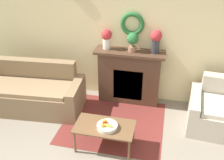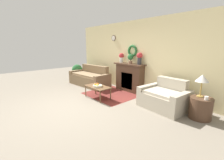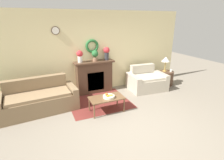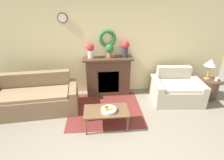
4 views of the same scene
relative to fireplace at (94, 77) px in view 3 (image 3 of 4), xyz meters
name	(u,v)px [view 3 (image 3 of 4)]	position (x,y,z in m)	size (l,w,h in m)	color
ground_plane	(130,129)	(0.04, -2.44, -0.56)	(16.00, 16.00, 0.00)	gray
floor_rug	(99,102)	(-0.14, -0.81, -0.55)	(1.80, 1.61, 0.01)	maroon
wall_back	(93,52)	(0.04, 0.21, 0.80)	(6.80, 0.15, 2.70)	beige
fireplace	(94,77)	(0.00, 0.00, 0.00)	(1.33, 0.41, 1.10)	#4C3323
couch_left	(39,100)	(-1.82, -0.66, -0.24)	(2.07, 1.03, 0.89)	#846B4C
loveseat_right	(146,81)	(1.80, -0.49, -0.25)	(1.33, 1.05, 0.83)	#B2A893
coffee_table	(107,99)	(-0.14, -1.46, -0.18)	(0.93, 0.51, 0.42)	brown
fruit_bowl	(109,96)	(-0.10, -1.49, -0.09)	(0.32, 0.32, 0.12)	beige
side_table_by_loveseat	(166,78)	(2.74, -0.44, -0.29)	(0.52, 0.52, 0.54)	#4C3323
table_lamp	(166,60)	(2.68, -0.39, 0.43)	(0.31, 0.31, 0.56)	#B28E42
mug	(171,71)	(2.86, -0.53, 0.03)	(0.08, 0.08, 0.09)	silver
vase_on_mantel_left	(80,56)	(-0.46, 0.01, 0.76)	(0.20, 0.20, 0.38)	silver
vase_on_mantel_right	(107,52)	(0.46, 0.01, 0.80)	(0.21, 0.21, 0.43)	#2D2D33
potted_plant_on_mantel	(95,55)	(0.04, -0.01, 0.76)	(0.22, 0.22, 0.36)	#8E664C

